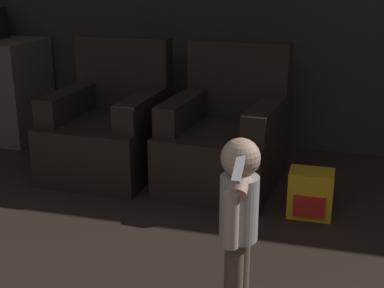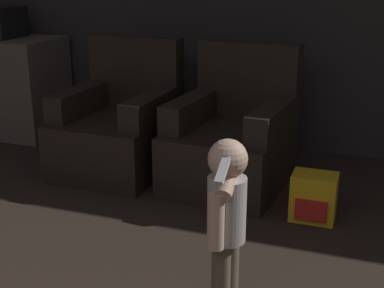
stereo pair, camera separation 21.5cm
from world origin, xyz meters
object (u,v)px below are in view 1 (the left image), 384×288
person_toddler (239,209)px  toy_backpack (310,194)px  armchair_left (110,128)px  armchair_right (226,138)px

person_toddler → toy_backpack: (0.27, 1.02, -0.33)m
armchair_left → armchair_right: 0.90m
armchair_left → toy_backpack: (1.54, -0.42, -0.18)m
person_toddler → toy_backpack: bearing=172.9°
person_toddler → armchair_right: bearing=-157.8°
armchair_right → armchair_left: bearing=-174.7°
toy_backpack → armchair_left: bearing=164.8°
armchair_right → person_toddler: armchair_right is taller
person_toddler → toy_backpack: person_toddler is taller
armchair_right → toy_backpack: armchair_right is taller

